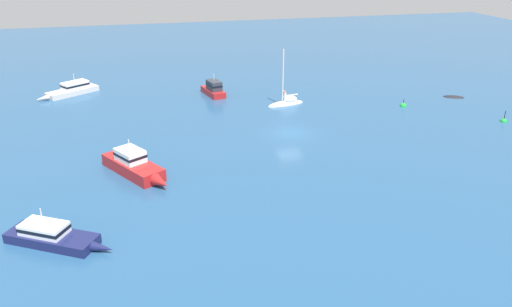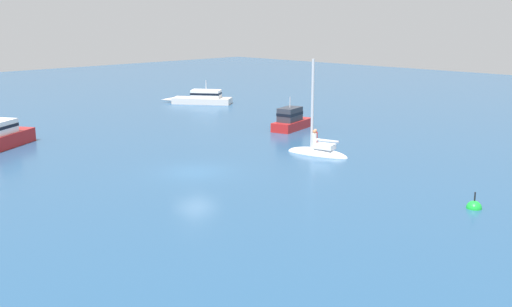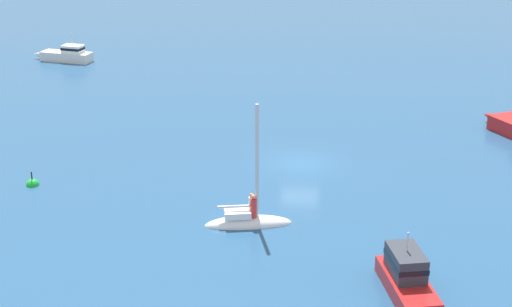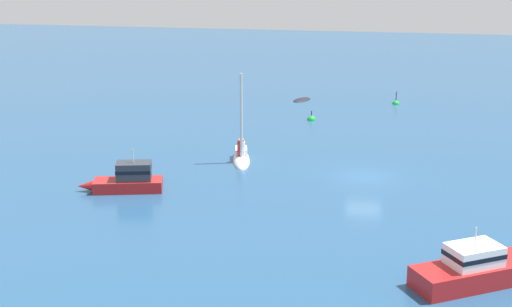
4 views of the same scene
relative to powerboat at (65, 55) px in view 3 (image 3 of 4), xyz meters
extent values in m
plane|color=navy|center=(24.89, -25.33, -0.66)|extent=(160.00, 160.00, 0.00)
cube|color=silver|center=(0.14, -0.03, -0.19)|extent=(5.39, 2.58, 0.94)
cone|color=silver|center=(-2.99, 0.57, -0.19)|extent=(1.45, 1.17, 0.94)
cube|color=white|center=(0.89, -0.17, 0.66)|extent=(2.20, 1.66, 0.76)
cube|color=black|center=(0.89, -0.17, 0.69)|extent=(2.25, 1.71, 0.24)
cylinder|color=silver|center=(0.89, -0.17, 1.63)|extent=(0.08, 0.08, 1.18)
cone|color=#B21E1E|center=(38.93, -15.75, -0.12)|extent=(1.80, 2.00, 1.09)
cube|color=#B21E1E|center=(30.49, -41.09, -0.27)|extent=(2.74, 4.89, 0.79)
cube|color=#2D333D|center=(30.39, -40.67, 0.73)|extent=(1.87, 2.57, 1.21)
cube|color=black|center=(30.39, -40.67, 0.79)|extent=(1.92, 2.61, 0.24)
cylinder|color=silver|center=(30.39, -40.67, 1.80)|extent=(0.08, 0.08, 0.94)
ellipsoid|color=white|center=(22.47, -34.78, -0.66)|extent=(4.95, 2.21, 1.01)
cube|color=white|center=(21.91, -34.90, 0.03)|extent=(1.59, 1.17, 0.37)
cylinder|color=silver|center=(22.94, -34.68, 3.03)|extent=(0.20, 0.20, 6.38)
cylinder|color=silver|center=(21.88, -34.90, 0.46)|extent=(2.14, 0.59, 0.16)
cylinder|color=red|center=(22.76, -34.88, 0.39)|extent=(0.32, 0.32, 1.10)
sphere|color=tan|center=(22.76, -34.88, 1.06)|extent=(0.24, 0.24, 0.24)
cylinder|color=white|center=(22.63, -34.61, 0.38)|extent=(0.32, 0.32, 1.07)
sphere|color=#C67A4F|center=(22.63, -34.61, 1.03)|extent=(0.24, 0.24, 0.24)
sphere|color=green|center=(8.65, -30.75, -0.66)|extent=(0.81, 0.81, 0.81)
cylinder|color=black|center=(8.65, -30.75, -0.02)|extent=(0.08, 0.08, 0.47)
camera|label=1|loc=(39.98, 20.66, 17.84)|focal=34.42mm
camera|label=2|loc=(-4.57, -1.18, 9.18)|focal=42.55mm
camera|label=3|loc=(26.65, -71.22, 17.60)|focal=52.34mm
camera|label=4|loc=(77.21, -24.43, 16.48)|focal=53.46mm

